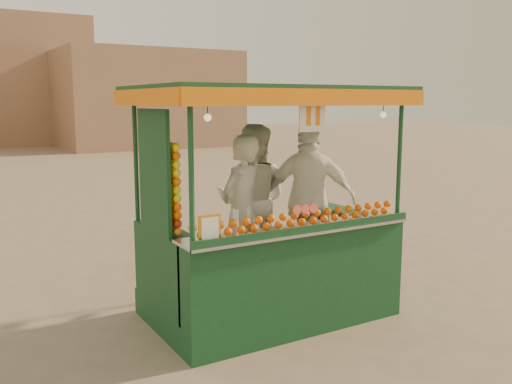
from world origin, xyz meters
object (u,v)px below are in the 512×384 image
vendor_middle (252,200)px  vendor_left (242,211)px  juice_cart (268,246)px  vendor_right (309,200)px

vendor_middle → vendor_left: bearing=87.2°
juice_cart → vendor_left: bearing=107.7°
vendor_left → vendor_middle: vendor_middle is taller
juice_cart → vendor_middle: (0.21, 0.70, 0.38)m
vendor_left → juice_cart: bearing=82.8°
juice_cart → vendor_right: (0.74, 0.27, 0.40)m
juice_cart → vendor_right: bearing=19.6°
juice_cart → vendor_middle: size_ratio=1.53×
juice_cart → vendor_left: (-0.12, 0.37, 0.34)m
vendor_left → vendor_right: size_ratio=0.93×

